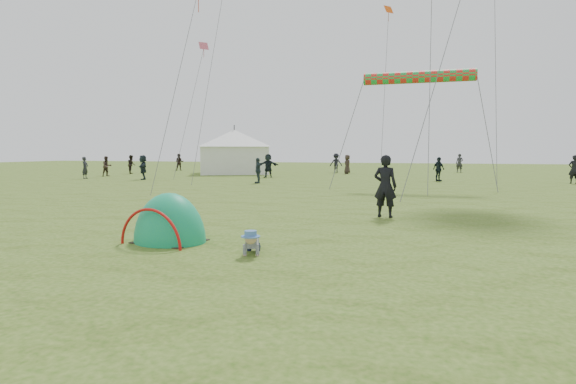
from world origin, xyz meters
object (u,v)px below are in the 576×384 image
(popup_tent, at_px, (170,242))
(standing_adult, at_px, (385,186))
(event_marquee, at_px, (234,150))
(crawling_toddler, at_px, (252,241))

(popup_tent, distance_m, standing_adult, 6.75)
(event_marquee, bearing_deg, standing_adult, -81.40)
(popup_tent, xyz_separation_m, standing_adult, (4.29, 5.13, 0.95))
(popup_tent, distance_m, event_marquee, 30.61)
(crawling_toddler, relative_size, standing_adult, 0.35)
(standing_adult, height_order, event_marquee, event_marquee)
(crawling_toddler, bearing_deg, event_marquee, 98.91)
(crawling_toddler, relative_size, popup_tent, 0.31)
(popup_tent, height_order, standing_adult, standing_adult)
(event_marquee, bearing_deg, popup_tent, -93.45)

